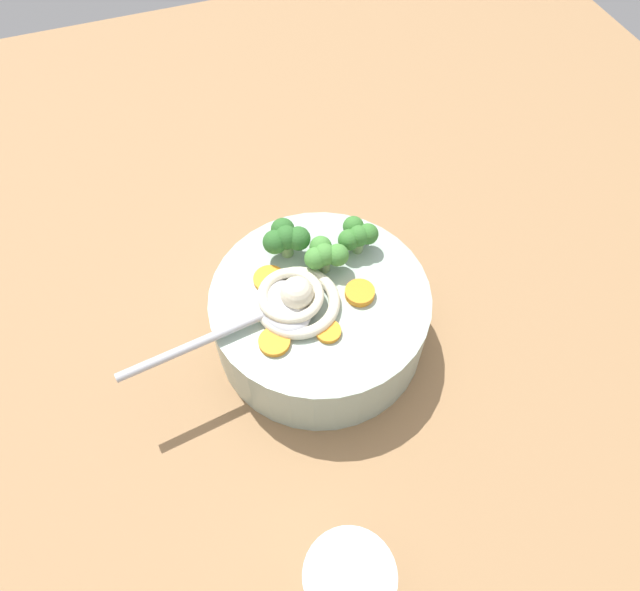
% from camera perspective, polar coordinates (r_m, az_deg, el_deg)
% --- Properties ---
extents(table_slab, '(1.22, 1.22, 0.03)m').
position_cam_1_polar(table_slab, '(0.61, 0.06, -1.47)').
color(table_slab, '#936D47').
rests_on(table_slab, ground).
extents(soup_bowl, '(0.20, 0.20, 0.07)m').
position_cam_1_polar(soup_bowl, '(0.55, 0.00, -1.98)').
color(soup_bowl, '#9EB2A3').
rests_on(soup_bowl, table_slab).
extents(noodle_pile, '(0.08, 0.08, 0.03)m').
position_cam_1_polar(noodle_pile, '(0.50, -2.44, -0.27)').
color(noodle_pile, beige).
rests_on(noodle_pile, soup_bowl).
extents(soup_spoon, '(0.18, 0.07, 0.02)m').
position_cam_1_polar(soup_spoon, '(0.50, -5.00, -1.65)').
color(soup_spoon, '#B7B7BC').
rests_on(soup_spoon, soup_bowl).
extents(broccoli_floret_beside_noodles, '(0.04, 0.04, 0.03)m').
position_cam_1_polar(broccoli_floret_beside_noodles, '(0.53, -3.42, 5.77)').
color(broccoli_floret_beside_noodles, '#7A9E60').
rests_on(broccoli_floret_beside_noodles, soup_bowl).
extents(broccoli_floret_center, '(0.04, 0.03, 0.03)m').
position_cam_1_polar(broccoli_floret_center, '(0.54, 3.64, 6.18)').
color(broccoli_floret_center, '#7A9E60').
rests_on(broccoli_floret_center, soup_bowl).
extents(broccoli_floret_rear, '(0.04, 0.03, 0.03)m').
position_cam_1_polar(broccoli_floret_rear, '(0.52, 0.55, 4.14)').
color(broccoli_floret_rear, '#7A9E60').
rests_on(broccoli_floret_rear, soup_bowl).
extents(carrot_slice_near_spoon, '(0.03, 0.03, 0.00)m').
position_cam_1_polar(carrot_slice_near_spoon, '(0.53, -5.04, 1.61)').
color(carrot_slice_near_spoon, orange).
rests_on(carrot_slice_near_spoon, soup_bowl).
extents(carrot_slice_extra_a, '(0.03, 0.03, 0.01)m').
position_cam_1_polar(carrot_slice_extra_a, '(0.49, -4.54, -4.60)').
color(carrot_slice_extra_a, orange).
rests_on(carrot_slice_extra_a, soup_bowl).
extents(carrot_slice_beside_chili, '(0.03, 0.03, 0.01)m').
position_cam_1_polar(carrot_slice_beside_chili, '(0.52, 3.96, 0.26)').
color(carrot_slice_beside_chili, orange).
rests_on(carrot_slice_beside_chili, soup_bowl).
extents(carrot_slice_front, '(0.02, 0.02, 0.00)m').
position_cam_1_polar(carrot_slice_front, '(0.49, 0.83, -3.59)').
color(carrot_slice_front, orange).
rests_on(carrot_slice_front, soup_bowl).
extents(drinking_glass, '(0.06, 0.06, 0.10)m').
position_cam_1_polar(drinking_glass, '(0.45, 2.68, -26.89)').
color(drinking_glass, silver).
rests_on(drinking_glass, table_slab).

